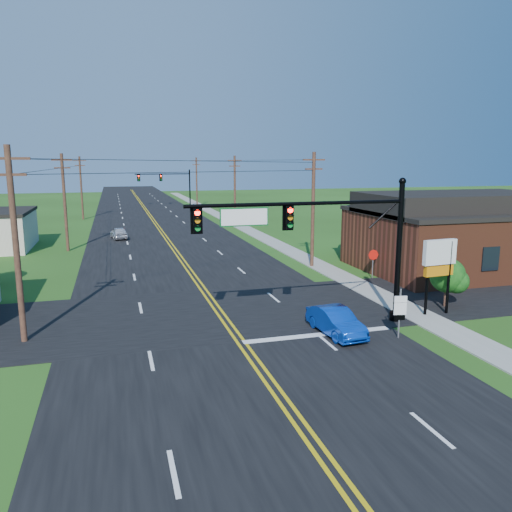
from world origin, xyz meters
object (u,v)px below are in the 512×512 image
object	(u,v)px
blue_car	(336,322)
stop_sign	(373,258)
signal_mast_main	(319,235)
signal_mast_far	(166,182)
route_sign	(400,310)

from	to	relation	value
blue_car	stop_sign	bearing A→B (deg)	48.51
signal_mast_main	blue_car	size ratio (longest dim) A/B	2.90
signal_mast_main	signal_mast_far	size ratio (longest dim) A/B	1.03
signal_mast_main	stop_sign	distance (m)	12.50
blue_car	route_sign	xyz separation A→B (m)	(2.65, -1.30, 0.77)
route_sign	stop_sign	bearing A→B (deg)	78.46
signal_mast_far	stop_sign	xyz separation A→B (m)	(7.98, -63.02, -3.02)
signal_mast_far	blue_car	distance (m)	73.24
signal_mast_main	blue_car	world-z (taller)	signal_mast_main
stop_sign	route_sign	bearing A→B (deg)	-109.41
route_sign	stop_sign	xyz separation A→B (m)	(4.92, 11.42, 0.11)
signal_mast_main	route_sign	bearing A→B (deg)	-37.67
signal_mast_far	route_sign	distance (m)	74.57
signal_mast_main	route_sign	distance (m)	5.20
route_sign	signal_mast_far	bearing A→B (deg)	104.12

